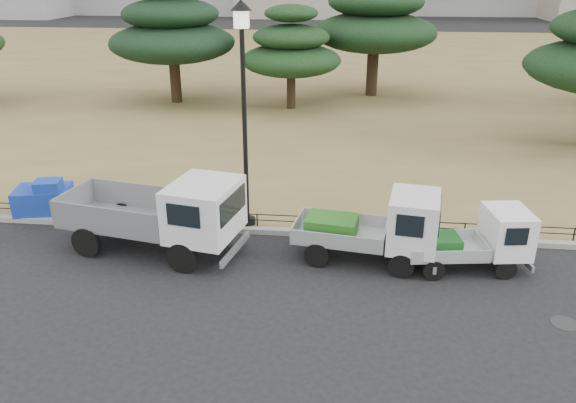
# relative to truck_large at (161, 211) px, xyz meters

# --- Properties ---
(ground) EXTENTS (220.00, 220.00, 0.00)m
(ground) POSITION_rel_truck_large_xyz_m (3.37, -1.21, -1.19)
(ground) COLOR black
(lawn) EXTENTS (120.00, 56.00, 0.15)m
(lawn) POSITION_rel_truck_large_xyz_m (3.37, 29.39, -1.11)
(lawn) COLOR olive
(lawn) RESTS_ON ground
(curb) EXTENTS (120.00, 0.25, 0.16)m
(curb) POSITION_rel_truck_large_xyz_m (3.37, 1.39, -1.11)
(curb) COLOR gray
(curb) RESTS_ON ground
(truck_large) EXTENTS (5.17, 2.82, 2.14)m
(truck_large) POSITION_rel_truck_large_xyz_m (0.00, 0.00, 0.00)
(truck_large) COLOR black
(truck_large) RESTS_ON ground
(truck_kei_front) EXTENTS (3.88, 2.08, 1.96)m
(truck_kei_front) POSITION_rel_truck_large_xyz_m (5.80, 0.08, -0.21)
(truck_kei_front) COLOR black
(truck_kei_front) RESTS_ON ground
(truck_kei_rear) EXTENTS (3.23, 1.72, 1.61)m
(truck_kei_rear) POSITION_rel_truck_large_xyz_m (8.32, -0.05, -0.38)
(truck_kei_rear) COLOR black
(truck_kei_rear) RESTS_ON ground
(street_lamp) EXTENTS (0.57, 0.57, 6.36)m
(street_lamp) POSITION_rel_truck_large_xyz_m (2.05, 1.69, 3.26)
(street_lamp) COLOR black
(street_lamp) RESTS_ON lawn
(pipe_fence) EXTENTS (38.00, 0.04, 0.40)m
(pipe_fence) POSITION_rel_truck_large_xyz_m (3.37, 1.54, -0.75)
(pipe_fence) COLOR black
(pipe_fence) RESTS_ON lawn
(tarp_pile) EXTENTS (1.84, 1.50, 1.08)m
(tarp_pile) POSITION_rel_truck_large_xyz_m (-4.46, 1.95, -0.61)
(tarp_pile) COLOR #173BB3
(tarp_pile) RESTS_ON lawn
(manhole) EXTENTS (0.60, 0.60, 0.01)m
(manhole) POSITION_rel_truck_large_xyz_m (9.87, -2.41, -1.18)
(manhole) COLOR #2D2D30
(manhole) RESTS_ON ground
(pine_west_near) EXTENTS (6.88, 6.88, 6.88)m
(pine_west_near) POSITION_rel_truck_large_xyz_m (-4.83, 17.54, 2.93)
(pine_west_near) COLOR black
(pine_west_near) RESTS_ON lawn
(pine_center_left) EXTENTS (5.29, 5.29, 5.38)m
(pine_center_left) POSITION_rel_truck_large_xyz_m (1.82, 16.69, 2.07)
(pine_center_left) COLOR black
(pine_center_left) RESTS_ON lawn
(pine_center_right) EXTENTS (7.15, 7.15, 7.58)m
(pine_center_right) POSITION_rel_truck_large_xyz_m (6.25, 20.55, 3.36)
(pine_center_right) COLOR black
(pine_center_right) RESTS_ON lawn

